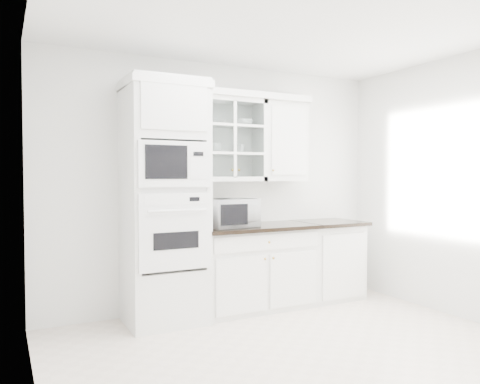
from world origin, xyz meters
TOP-DOWN VIEW (x-y plane):
  - ground at (0.00, 0.00)m, footprint 4.00×3.50m
  - room_shell at (0.00, 0.43)m, footprint 4.00×3.50m
  - oven_column at (-0.75, 1.42)m, footprint 0.76×0.68m
  - base_cabinet_run at (0.28, 1.45)m, footprint 1.32×0.67m
  - extra_base_cabinet at (1.28, 1.45)m, footprint 0.72×0.67m
  - upper_cabinet_glass at (0.03, 1.58)m, footprint 0.80×0.33m
  - upper_cabinet_solid at (0.71, 1.58)m, footprint 0.55×0.33m
  - crown_molding at (-0.07, 1.56)m, footprint 2.14×0.38m
  - countertop_microwave at (-0.04, 1.39)m, footprint 0.56×0.48m
  - bowl_a at (-0.13, 1.58)m, footprint 0.26×0.26m
  - bowl_b at (0.20, 1.57)m, footprint 0.25×0.25m
  - cup_a at (-0.12, 1.60)m, footprint 0.15×0.15m
  - cup_b at (0.18, 1.60)m, footprint 0.13×0.13m

SIDE VIEW (x-z plane):
  - ground at x=0.00m, z-range 0.00..0.01m
  - base_cabinet_run at x=0.28m, z-range 0.00..0.92m
  - extra_base_cabinet at x=1.28m, z-range 0.00..0.92m
  - countertop_microwave at x=-0.04m, z-range 0.92..1.22m
  - oven_column at x=-0.75m, z-range 0.00..2.40m
  - cup_b at x=0.18m, z-range 1.71..1.81m
  - cup_a at x=-0.12m, z-range 1.71..1.81m
  - room_shell at x=0.00m, z-range 0.43..3.13m
  - upper_cabinet_glass at x=0.03m, z-range 1.40..2.30m
  - upper_cabinet_solid at x=0.71m, z-range 1.40..2.30m
  - bowl_a at x=-0.13m, z-range 2.01..2.06m
  - bowl_b at x=0.20m, z-range 2.01..2.08m
  - crown_molding at x=-0.07m, z-range 2.30..2.37m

